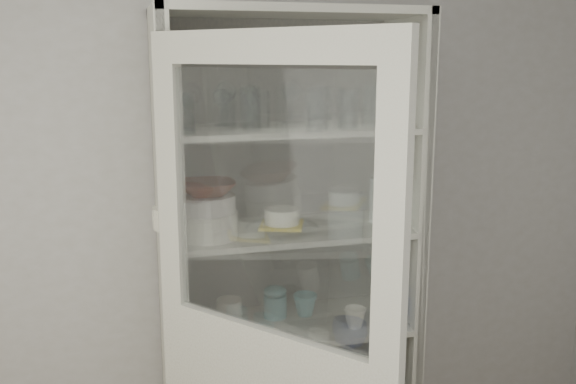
{
  "coord_description": "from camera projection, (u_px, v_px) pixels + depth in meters",
  "views": [
    {
      "loc": [
        -0.45,
        -1.09,
        1.92
      ],
      "look_at": [
        0.2,
        1.27,
        1.4
      ],
      "focal_mm": 40.0,
      "sensor_mm": 36.0,
      "label": 1
    }
  ],
  "objects": [
    {
      "name": "grey_bowl_stack",
      "position": [
        386.0,
        200.0,
        2.61
      ],
      "size": [
        0.14,
        0.14,
        0.18
      ],
      "primitive_type": "cylinder",
      "color": "silver",
      "rests_on": "shelf_plates"
    },
    {
      "name": "white_ramekin",
      "position": [
        282.0,
        216.0,
        2.48
      ],
      "size": [
        0.18,
        0.18,
        0.06
      ],
      "primitive_type": "cylinder",
      "rotation": [
        0.0,
        0.0,
        -0.39
      ],
      "color": "white",
      "rests_on": "yellow_trivet"
    },
    {
      "name": "tumbler_6",
      "position": [
        372.0,
        106.0,
        2.41
      ],
      "size": [
        0.1,
        0.1,
        0.16
      ],
      "primitive_type": "cylinder",
      "rotation": [
        0.0,
        0.0,
        -0.35
      ],
      "color": "silver",
      "rests_on": "shelf_glass"
    },
    {
      "name": "tumbler_5",
      "position": [
        348.0,
        109.0,
        2.36
      ],
      "size": [
        0.08,
        0.08,
        0.14
      ],
      "primitive_type": "cylinder",
      "rotation": [
        0.0,
        0.0,
        -0.21
      ],
      "color": "silver",
      "rests_on": "shelf_glass"
    },
    {
      "name": "tumbler_0",
      "position": [
        185.0,
        113.0,
        2.18
      ],
      "size": [
        0.09,
        0.09,
        0.14
      ],
      "primitive_type": "cylinder",
      "rotation": [
        0.0,
        0.0,
        0.23
      ],
      "color": "silver",
      "rests_on": "shelf_glass"
    },
    {
      "name": "tumbler_9",
      "position": [
        261.0,
        109.0,
        2.41
      ],
      "size": [
        0.07,
        0.07,
        0.14
      ],
      "primitive_type": "cylinder",
      "rotation": [
        0.0,
        0.0,
        0.07
      ],
      "color": "silver",
      "rests_on": "shelf_glass"
    },
    {
      "name": "yellow_trivet",
      "position": [
        282.0,
        225.0,
        2.48
      ],
      "size": [
        0.21,
        0.21,
        0.01
      ],
      "primitive_type": "cube",
      "rotation": [
        0.0,
        0.0,
        -0.35
      ],
      "color": "gold",
      "rests_on": "glass_platter"
    },
    {
      "name": "tumbler_3",
      "position": [
        318.0,
        108.0,
        2.32
      ],
      "size": [
        0.1,
        0.1,
        0.16
      ],
      "primitive_type": "cylinder",
      "rotation": [
        0.0,
        0.0,
        0.32
      ],
      "color": "silver",
      "rests_on": "shelf_glass"
    },
    {
      "name": "measuring_cups",
      "position": [
        208.0,
        333.0,
        2.46
      ],
      "size": [
        0.1,
        0.1,
        0.04
      ],
      "primitive_type": "cylinder",
      "color": "#BDBDBD",
      "rests_on": "shelf_mugs"
    },
    {
      "name": "tumbler_1",
      "position": [
        183.0,
        114.0,
        2.23
      ],
      "size": [
        0.08,
        0.08,
        0.13
      ],
      "primitive_type": "cylinder",
      "rotation": [
        0.0,
        0.0,
        0.18
      ],
      "color": "silver",
      "rests_on": "shelf_glass"
    },
    {
      "name": "mug_teal",
      "position": [
        305.0,
        305.0,
        2.68
      ],
      "size": [
        0.1,
        0.1,
        0.09
      ],
      "primitive_type": "imported",
      "rotation": [
        0.0,
        0.0,
        -0.04
      ],
      "color": "teal",
      "rests_on": "shelf_mugs"
    },
    {
      "name": "tumbler_7",
      "position": [
        180.0,
        111.0,
        2.33
      ],
      "size": [
        0.09,
        0.09,
        0.14
      ],
      "primitive_type": "cylinder",
      "rotation": [
        0.0,
        0.0,
        0.32
      ],
      "color": "silver",
      "rests_on": "shelf_glass"
    },
    {
      "name": "tumbler_2",
      "position": [
        252.0,
        113.0,
        2.28
      ],
      "size": [
        0.08,
        0.08,
        0.13
      ],
      "primitive_type": "cylinder",
      "rotation": [
        0.0,
        0.0,
        -0.34
      ],
      "color": "silver",
      "rests_on": "shelf_glass"
    },
    {
      "name": "mug_blue",
      "position": [
        389.0,
        307.0,
        2.64
      ],
      "size": [
        0.16,
        0.16,
        0.11
      ],
      "primitive_type": "imported",
      "rotation": [
        0.0,
        0.0,
        -0.16
      ],
      "color": "navy",
      "rests_on": "shelf_mugs"
    },
    {
      "name": "goblet_3",
      "position": [
        378.0,
        102.0,
        2.64
      ],
      "size": [
        0.07,
        0.07,
        0.16
      ],
      "primitive_type": null,
      "color": "silver",
      "rests_on": "shelf_glass"
    },
    {
      "name": "terracotta_bowl",
      "position": [
        207.0,
        188.0,
        2.35
      ],
      "size": [
        0.22,
        0.22,
        0.05
      ],
      "primitive_type": "imported",
      "rotation": [
        0.0,
        0.0,
        0.01
      ],
      "color": "#552216",
      "rests_on": "cream_bowl"
    },
    {
      "name": "tumbler_4",
      "position": [
        349.0,
        110.0,
        2.36
      ],
      "size": [
        0.08,
        0.08,
        0.14
      ],
      "primitive_type": "cylinder",
      "rotation": [
        0.0,
        0.0,
        -0.11
      ],
      "color": "silver",
      "rests_on": "shelf_glass"
    },
    {
      "name": "teal_jar",
      "position": [
        275.0,
        304.0,
        2.66
      ],
      "size": [
        0.1,
        0.1,
        0.11
      ],
      "color": "teal",
      "rests_on": "shelf_mugs"
    },
    {
      "name": "goblet_1",
      "position": [
        226.0,
        101.0,
        2.46
      ],
      "size": [
        0.08,
        0.08,
        0.19
      ],
      "primitive_type": null,
      "color": "silver",
      "rests_on": "shelf_glass"
    },
    {
      "name": "plate_stack_back",
      "position": [
        180.0,
        217.0,
        2.53
      ],
      "size": [
        0.22,
        0.22,
        0.08
      ],
      "primitive_type": "cylinder",
      "color": "white",
      "rests_on": "shelf_plates"
    },
    {
      "name": "pantry_cabinet",
      "position": [
        284.0,
        298.0,
        2.66
      ],
      "size": [
        1.0,
        0.45,
        2.1
      ],
      "color": "#B5B19F",
      "rests_on": "floor"
    },
    {
      "name": "goblet_2",
      "position": [
        291.0,
        100.0,
        2.57
      ],
      "size": [
        0.08,
        0.08,
        0.18
      ],
      "primitive_type": null,
      "color": "silver",
      "rests_on": "shelf_glass"
    },
    {
      "name": "wall_back",
      "position": [
        228.0,
        208.0,
        2.69
      ],
      "size": [
        3.6,
        0.02,
        2.6
      ],
      "primitive_type": "cube",
      "color": "silver",
      "rests_on": "ground"
    },
    {
      "name": "white_canister",
      "position": [
        229.0,
        314.0,
        2.55
      ],
      "size": [
        0.13,
        0.13,
        0.12
      ],
      "primitive_type": "cylinder",
      "rotation": [
        0.0,
        0.0,
        -0.3
      ],
      "color": "white",
      "rests_on": "shelf_mugs"
    },
    {
      "name": "glass_platter",
      "position": [
        282.0,
        228.0,
        2.49
      ],
      "size": [
        0.36,
        0.36,
        0.02
      ],
      "primitive_type": "cylinder",
      "rotation": [
        0.0,
        0.0,
        0.29
      ],
      "color": "silver",
      "rests_on": "shelf_plates"
    },
    {
      "name": "cream_bowl",
      "position": [
        207.0,
        204.0,
        2.36
      ],
      "size": [
        0.24,
        0.24,
        0.06
      ],
      "primitive_type": "cylinder",
      "rotation": [
        0.0,
        0.0,
        -0.18
      ],
      "color": "silver",
      "rests_on": "plate_stack_front"
    },
    {
      "name": "mug_white",
      "position": [
        355.0,
        318.0,
        2.55
      ],
      "size": [
        0.1,
        0.1,
        0.08
      ],
      "primitive_type": "imported",
      "rotation": [
        0.0,
        0.0,
        -0.13
      ],
      "color": "white",
      "rests_on": "shelf_mugs"
    },
    {
      "name": "goblet_0",
      "position": [
        222.0,
        105.0,
        2.45
      ],
      "size": [
        0.07,
        0.07,
        0.16
      ],
      "primitive_type": null,
      "color": "silver",
      "rests_on": "shelf_glass"
    },
    {
      "name": "plate_stack_front",
      "position": [
        208.0,
        225.0,
        2.38
      ],
      "size": [
        0.22,
        0.22,
        0.1
      ],
      "primitive_type": "cylinder",
      "color": "white",
      "rests_on": "shelf_plates"
    },
    {
      "name": "tumbler_8",
      "position": [
        250.0,
        107.0,
        2.43
      ],
      "size": [
        0.08,
        0.08,
        0.15
      ],
      "primitive_type": "cylinder",
      "rotation": [
        0.0,
        0.0,
        0.11
      ],
      "color": "silver",
      "rests_on": "shelf_glass"
    }
  ]
}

